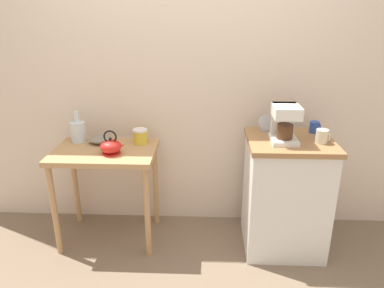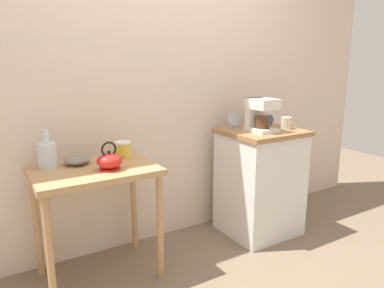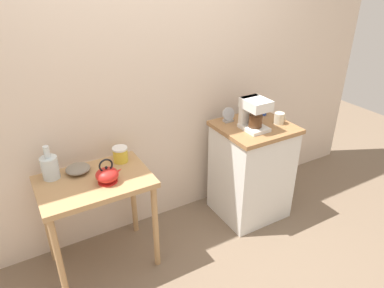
{
  "view_description": "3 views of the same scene",
  "coord_description": "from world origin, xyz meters",
  "views": [
    {
      "loc": [
        0.14,
        -2.49,
        1.76
      ],
      "look_at": [
        0.04,
        -0.09,
        0.86
      ],
      "focal_mm": 34.0,
      "sensor_mm": 36.0,
      "label": 1
    },
    {
      "loc": [
        -1.23,
        -2.17,
        1.43
      ],
      "look_at": [
        0.03,
        -0.11,
        0.87
      ],
      "focal_mm": 33.5,
      "sensor_mm": 36.0,
      "label": 2
    },
    {
      "loc": [
        -1.06,
        -2.11,
        2.1
      ],
      "look_at": [
        0.11,
        -0.07,
        0.89
      ],
      "focal_mm": 33.06,
      "sensor_mm": 36.0,
      "label": 3
    }
  ],
  "objects": [
    {
      "name": "glass_carafe_vase",
      "position": [
        -0.87,
        0.18,
        0.85
      ],
      "size": [
        0.12,
        0.12,
        0.25
      ],
      "color": "silver",
      "rests_on": "wooden_table"
    },
    {
      "name": "back_wall",
      "position": [
        0.1,
        0.39,
        1.4
      ],
      "size": [
        4.4,
        0.1,
        2.8
      ],
      "primitive_type": "cube",
      "color": "beige",
      "rests_on": "ground_plane"
    },
    {
      "name": "teakettle",
      "position": [
        -0.55,
        -0.06,
        0.82
      ],
      "size": [
        0.19,
        0.16,
        0.18
      ],
      "color": "red",
      "rests_on": "wooden_table"
    },
    {
      "name": "table_clock",
      "position": [
        0.59,
        0.15,
        0.94
      ],
      "size": [
        0.11,
        0.06,
        0.13
      ],
      "color": "#B2B5BA",
      "rests_on": "kitchen_counter"
    },
    {
      "name": "coffee_maker",
      "position": [
        0.68,
        -0.07,
        1.03
      ],
      "size": [
        0.18,
        0.22,
        0.26
      ],
      "color": "white",
      "rests_on": "kitchen_counter"
    },
    {
      "name": "canister_enamel",
      "position": [
        -0.38,
        0.16,
        0.82
      ],
      "size": [
        0.11,
        0.11,
        0.12
      ],
      "color": "gold",
      "rests_on": "wooden_table"
    },
    {
      "name": "mug_small_cream",
      "position": [
        0.94,
        -0.1,
        0.93
      ],
      "size": [
        0.09,
        0.08,
        0.1
      ],
      "color": "beige",
      "rests_on": "kitchen_counter"
    },
    {
      "name": "wooden_table",
      "position": [
        -0.63,
        0.01,
        0.65
      ],
      "size": [
        0.77,
        0.53,
        0.77
      ],
      "color": "tan",
      "rests_on": "ground_plane"
    },
    {
      "name": "kitchen_counter",
      "position": [
        0.74,
        -0.03,
        0.45
      ],
      "size": [
        0.61,
        0.56,
        0.89
      ],
      "color": "white",
      "rests_on": "ground_plane"
    },
    {
      "name": "bowl_stoneware",
      "position": [
        -0.7,
        0.16,
        0.8
      ],
      "size": [
        0.17,
        0.17,
        0.05
      ],
      "color": "gray",
      "rests_on": "wooden_table"
    },
    {
      "name": "ground_plane",
      "position": [
        0.0,
        0.0,
        0.0
      ],
      "size": [
        8.0,
        8.0,
        0.0
      ],
      "primitive_type": "plane",
      "color": "#7A6651"
    },
    {
      "name": "mug_blue",
      "position": [
        0.94,
        0.12,
        0.93
      ],
      "size": [
        0.08,
        0.07,
        0.09
      ],
      "color": "#2D4CAD",
      "rests_on": "kitchen_counter"
    }
  ]
}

